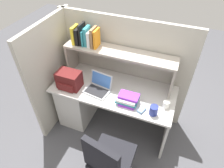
{
  "coord_description": "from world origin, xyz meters",
  "views": [
    {
      "loc": [
        0.68,
        -1.8,
        2.5
      ],
      "look_at": [
        0.0,
        -0.05,
        0.85
      ],
      "focal_mm": 32.04,
      "sensor_mm": 36.0,
      "label": 1
    }
  ],
  "objects_px": {
    "snack_canister": "(154,110)",
    "paper_cup": "(166,104)",
    "backpack": "(69,80)",
    "laptop": "(98,87)",
    "computer_mouse": "(142,110)",
    "office_chair": "(110,163)"
  },
  "relations": [
    {
      "from": "snack_canister",
      "to": "paper_cup",
      "type": "bearing_deg",
      "value": 53.51
    },
    {
      "from": "backpack",
      "to": "laptop",
      "type": "bearing_deg",
      "value": 11.23
    },
    {
      "from": "laptop",
      "to": "snack_canister",
      "type": "xyz_separation_m",
      "value": [
        0.75,
        -0.14,
        0.01
      ]
    },
    {
      "from": "laptop",
      "to": "snack_canister",
      "type": "distance_m",
      "value": 0.76
    },
    {
      "from": "computer_mouse",
      "to": "office_chair",
      "type": "bearing_deg",
      "value": -85.67
    },
    {
      "from": "computer_mouse",
      "to": "office_chair",
      "type": "relative_size",
      "value": 0.11
    },
    {
      "from": "snack_canister",
      "to": "computer_mouse",
      "type": "bearing_deg",
      "value": -178.47
    },
    {
      "from": "computer_mouse",
      "to": "laptop",
      "type": "bearing_deg",
      "value": -172.0
    },
    {
      "from": "paper_cup",
      "to": "office_chair",
      "type": "relative_size",
      "value": 0.09
    },
    {
      "from": "laptop",
      "to": "office_chair",
      "type": "xyz_separation_m",
      "value": [
        0.44,
        -0.72,
        -0.39
      ]
    },
    {
      "from": "paper_cup",
      "to": "snack_canister",
      "type": "distance_m",
      "value": 0.2
    },
    {
      "from": "paper_cup",
      "to": "computer_mouse",
      "type": "bearing_deg",
      "value": -147.07
    },
    {
      "from": "office_chair",
      "to": "snack_canister",
      "type": "bearing_deg",
      "value": -106.24
    },
    {
      "from": "snack_canister",
      "to": "office_chair",
      "type": "distance_m",
      "value": 0.76
    },
    {
      "from": "laptop",
      "to": "paper_cup",
      "type": "distance_m",
      "value": 0.86
    },
    {
      "from": "laptop",
      "to": "paper_cup",
      "type": "bearing_deg",
      "value": 1.06
    },
    {
      "from": "computer_mouse",
      "to": "snack_canister",
      "type": "relative_size",
      "value": 0.88
    },
    {
      "from": "paper_cup",
      "to": "backpack",
      "type": "bearing_deg",
      "value": -175.8
    },
    {
      "from": "laptop",
      "to": "snack_canister",
      "type": "bearing_deg",
      "value": -10.75
    },
    {
      "from": "backpack",
      "to": "office_chair",
      "type": "distance_m",
      "value": 1.13
    },
    {
      "from": "backpack",
      "to": "paper_cup",
      "type": "xyz_separation_m",
      "value": [
        1.24,
        0.09,
        -0.07
      ]
    },
    {
      "from": "laptop",
      "to": "office_chair",
      "type": "distance_m",
      "value": 0.93
    }
  ]
}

